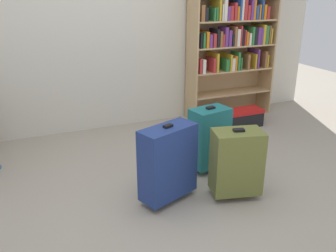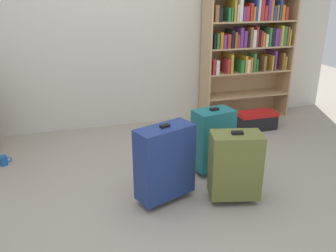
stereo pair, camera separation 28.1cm
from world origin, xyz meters
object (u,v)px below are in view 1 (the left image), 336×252
bookshelf (231,40)px  storage_box (243,117)px  suitcase_navy_blue (168,162)px  suitcase_teal (209,137)px  suitcase_olive (236,162)px

bookshelf → storage_box: bearing=-96.3°
storage_box → suitcase_navy_blue: suitcase_navy_blue is taller
suitcase_teal → suitcase_navy_blue: bearing=-148.3°
storage_box → suitcase_olive: (-0.98, -1.35, 0.20)m
suitcase_teal → suitcase_olive: suitcase_teal is taller
bookshelf → storage_box: bookshelf is taller
suitcase_olive → suitcase_navy_blue: bearing=163.7°
suitcase_navy_blue → suitcase_olive: (0.53, -0.15, -0.03)m
bookshelf → suitcase_olive: 2.19m
bookshelf → suitcase_teal: bookshelf is taller
bookshelf → suitcase_teal: 1.78m
bookshelf → storage_box: 0.99m
suitcase_teal → suitcase_olive: size_ratio=1.05×
storage_box → suitcase_teal: size_ratio=0.76×
bookshelf → suitcase_navy_blue: (-1.56, -1.65, -0.65)m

